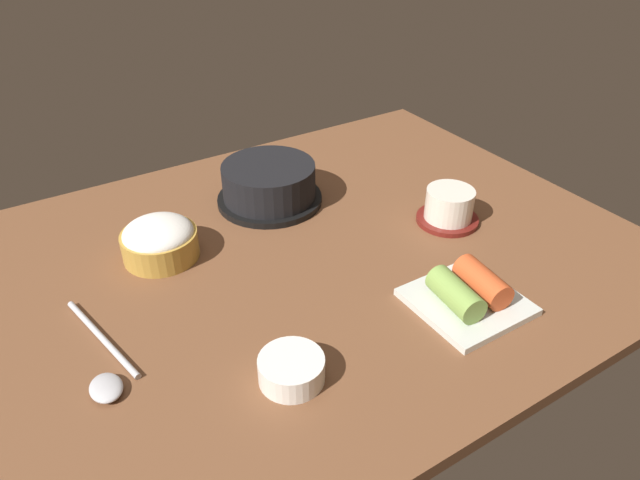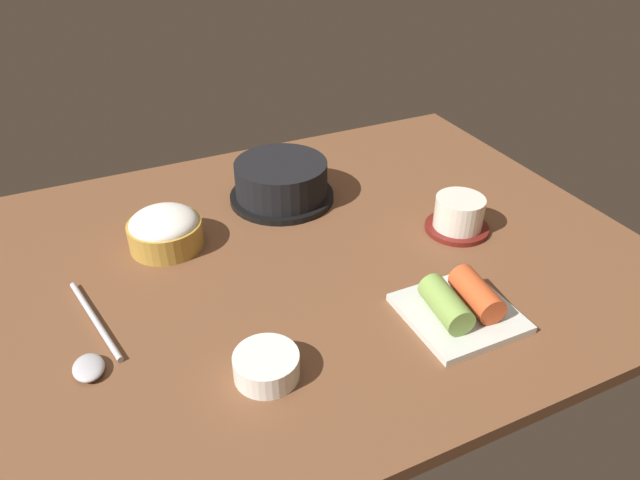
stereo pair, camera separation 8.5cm
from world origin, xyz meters
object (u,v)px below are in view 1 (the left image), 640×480
(kimchi_plate, at_px, (468,294))
(side_bowl_near, at_px, (291,369))
(tea_cup_with_saucer, at_px, (449,207))
(spoon, at_px, (105,369))
(stone_pot, at_px, (269,183))
(rice_bowl, at_px, (159,240))

(kimchi_plate, xyz_separation_m, side_bowl_near, (-0.26, 0.01, -0.00))
(tea_cup_with_saucer, relative_size, spoon, 0.51)
(kimchi_plate, bearing_deg, stone_pot, 103.60)
(rice_bowl, bearing_deg, spoon, -125.42)
(rice_bowl, bearing_deg, side_bowl_near, -82.24)
(tea_cup_with_saucer, distance_m, side_bowl_near, 0.42)
(rice_bowl, height_order, kimchi_plate, rice_bowl)
(rice_bowl, bearing_deg, kimchi_plate, -46.72)
(side_bowl_near, relative_size, spoon, 0.38)
(side_bowl_near, height_order, spoon, side_bowl_near)
(rice_bowl, relative_size, spoon, 0.56)
(stone_pot, distance_m, spoon, 0.43)
(tea_cup_with_saucer, xyz_separation_m, spoon, (-0.56, -0.04, -0.02))
(stone_pot, bearing_deg, side_bowl_near, -114.57)
(side_bowl_near, xyz_separation_m, spoon, (-0.18, 0.12, -0.01))
(rice_bowl, bearing_deg, tea_cup_with_saucer, -19.68)
(stone_pot, xyz_separation_m, tea_cup_with_saucer, (0.21, -0.21, -0.01))
(rice_bowl, distance_m, kimchi_plate, 0.44)
(tea_cup_with_saucer, distance_m, kimchi_plate, 0.21)
(kimchi_plate, bearing_deg, tea_cup_with_saucer, 54.44)
(stone_pot, relative_size, tea_cup_with_saucer, 1.78)
(tea_cup_with_saucer, height_order, kimchi_plate, tea_cup_with_saucer)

